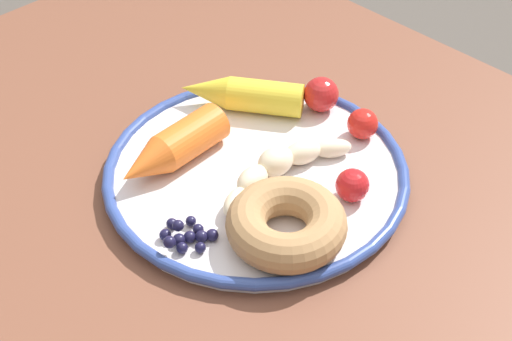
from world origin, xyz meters
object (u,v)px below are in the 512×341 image
object	(u,v)px
banana	(279,167)
carrot_orange	(172,149)
donut	(286,224)
dining_table	(286,273)
tomato_near	(363,124)
blueberry_pile	(187,235)
tomato_mid	(352,185)
tomato_far	(321,94)
carrot_yellow	(241,94)
plate	(256,173)

from	to	relation	value
banana	carrot_orange	world-z (taller)	carrot_orange
carrot_orange	donut	distance (m)	0.15
dining_table	tomato_near	world-z (taller)	tomato_near
donut	tomato_near	size ratio (longest dim) A/B	3.38
blueberry_pile	tomato_mid	world-z (taller)	tomato_mid
tomato_near	tomato_far	xyz separation A→B (m)	(0.06, -0.01, 0.00)
carrot_orange	blueberry_pile	xyz separation A→B (m)	(-0.09, 0.06, -0.01)
carrot_yellow	donut	world-z (taller)	same
banana	blueberry_pile	world-z (taller)	banana
dining_table	tomato_near	xyz separation A→B (m)	(0.01, -0.13, 0.13)
dining_table	carrot_yellow	xyz separation A→B (m)	(0.14, -0.07, 0.13)
carrot_yellow	tomato_far	size ratio (longest dim) A/B	3.43
banana	tomato_mid	bearing A→B (deg)	-159.27
carrot_yellow	tomato_far	world-z (taller)	tomato_far
plate	carrot_yellow	size ratio (longest dim) A/B	2.32
plate	tomato_far	bearing A→B (deg)	-79.18
banana	donut	distance (m)	0.09
carrot_yellow	tomato_mid	xyz separation A→B (m)	(-0.18, 0.02, -0.00)
carrot_yellow	donut	size ratio (longest dim) A/B	1.20
banana	blueberry_pile	bearing A→B (deg)	91.12
dining_table	tomato_near	distance (m)	0.18
dining_table	donut	distance (m)	0.14
tomato_far	carrot_orange	bearing A→B (deg)	76.44
tomato_near	tomato_far	bearing A→B (deg)	-4.51
plate	dining_table	bearing A→B (deg)	172.93
tomato_mid	tomato_far	bearing A→B (deg)	-36.35
dining_table	carrot_orange	xyz separation A→B (m)	(0.12, 0.05, 0.13)
tomato_mid	carrot_orange	bearing A→B (deg)	29.69
carrot_orange	tomato_mid	bearing A→B (deg)	-150.31
carrot_orange	donut	bearing A→B (deg)	-177.26
dining_table	carrot_yellow	size ratio (longest dim) A/B	7.92
banana	tomato_far	world-z (taller)	tomato_far
tomato_far	plate	bearing A→B (deg)	100.82
plate	tomato_far	world-z (taller)	tomato_far
carrot_orange	blueberry_pile	size ratio (longest dim) A/B	2.49
blueberry_pile	tomato_mid	xyz separation A→B (m)	(-0.07, -0.15, 0.01)
plate	tomato_mid	xyz separation A→B (m)	(-0.09, -0.04, 0.02)
plate	tomato_mid	world-z (taller)	tomato_mid
carrot_yellow	tomato_far	xyz separation A→B (m)	(-0.06, -0.06, 0.00)
dining_table	banana	distance (m)	0.13
dining_table	blueberry_pile	distance (m)	0.16
blueberry_pile	tomato_near	size ratio (longest dim) A/B	1.57
plate	donut	world-z (taller)	donut
tomato_mid	dining_table	bearing A→B (deg)	47.56
carrot_orange	donut	world-z (taller)	carrot_orange
tomato_near	tomato_mid	distance (m)	0.10
blueberry_pile	tomato_far	size ratio (longest dim) A/B	1.32
dining_table	tomato_far	distance (m)	0.20
carrot_orange	donut	xyz separation A→B (m)	(-0.15, -0.01, -0.00)
tomato_far	dining_table	bearing A→B (deg)	120.38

